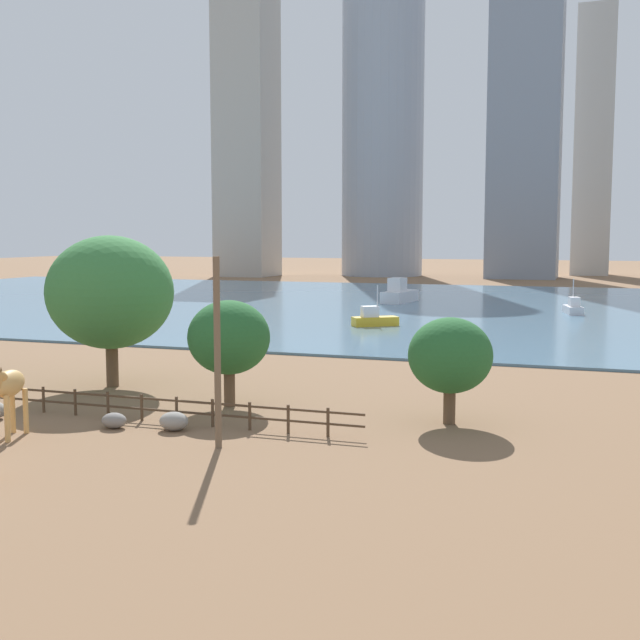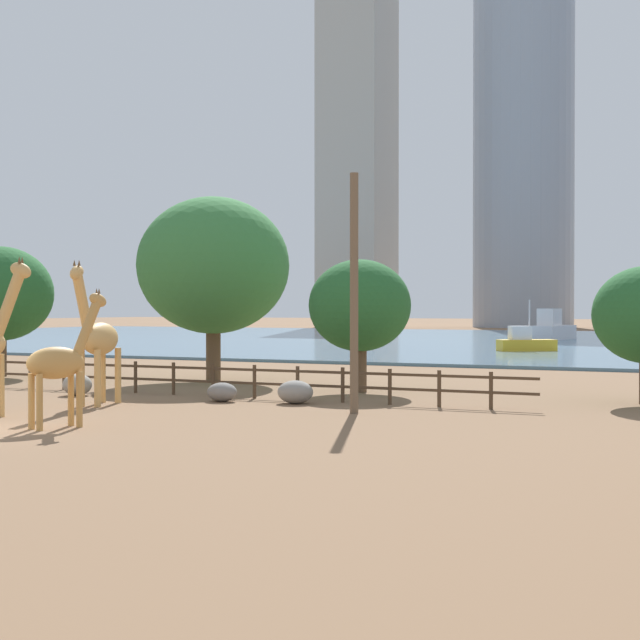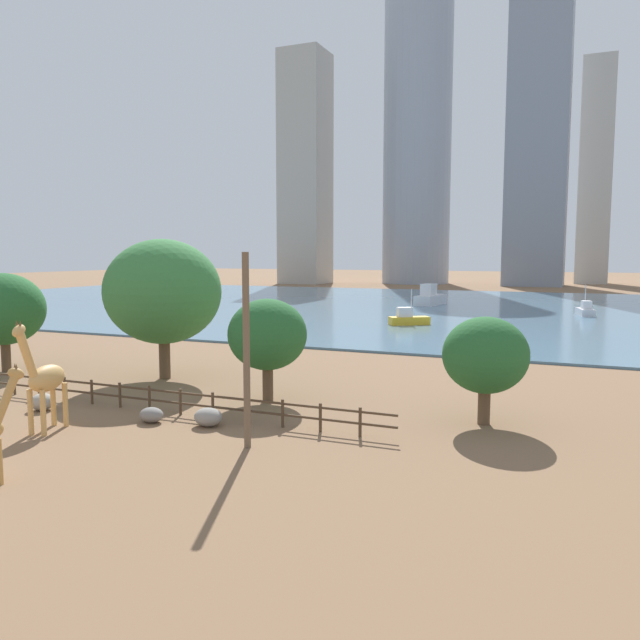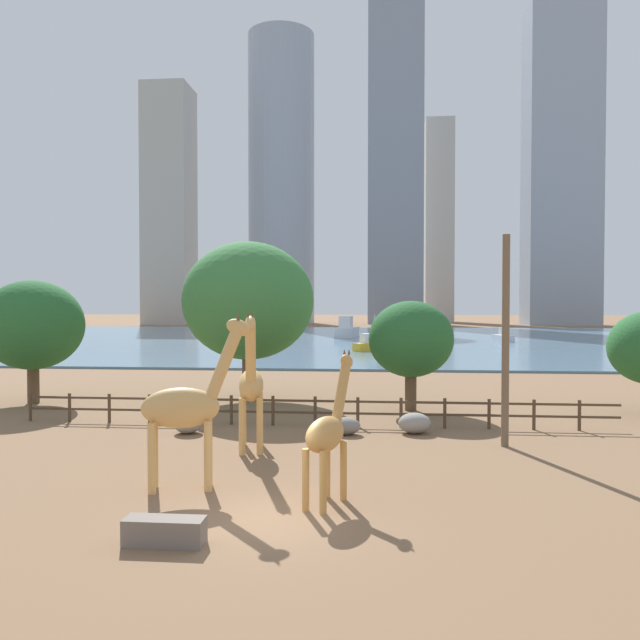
{
  "view_description": "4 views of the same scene",
  "coord_description": "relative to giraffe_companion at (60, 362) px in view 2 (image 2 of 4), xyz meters",
  "views": [
    {
      "loc": [
        22.23,
        -20.75,
        8.81
      ],
      "look_at": [
        3.86,
        32.76,
        2.84
      ],
      "focal_mm": 45.0,
      "sensor_mm": 36.0,
      "label": 1
    },
    {
      "loc": [
        20.71,
        -20.93,
        3.52
      ],
      "look_at": [
        -1.38,
        24.8,
        2.87
      ],
      "focal_mm": 55.0,
      "sensor_mm": 36.0,
      "label": 2
    },
    {
      "loc": [
        20.14,
        -12.9,
        7.89
      ],
      "look_at": [
        0.24,
        33.56,
        2.53
      ],
      "focal_mm": 35.0,
      "sensor_mm": 36.0,
      "label": 3
    },
    {
      "loc": [
        2.76,
        -15.11,
        5.39
      ],
      "look_at": [
        0.09,
        14.72,
        4.59
      ],
      "focal_mm": 35.0,
      "sensor_mm": 36.0,
      "label": 4
    }
  ],
  "objects": [
    {
      "name": "ground_plane",
      "position": [
        -1.48,
        78.55,
        -1.92
      ],
      "size": [
        400.0,
        400.0,
        0.0
      ],
      "primitive_type": "plane",
      "color": "brown"
    },
    {
      "name": "harbor_water",
      "position": [
        -1.48,
        75.55,
        -1.82
      ],
      "size": [
        180.0,
        86.0,
        0.2
      ],
      "primitive_type": "cube",
      "color": "slate",
      "rests_on": "ground"
    },
    {
      "name": "giraffe_companion",
      "position": [
        0.0,
        0.0,
        0.0
      ],
      "size": [
        1.44,
        2.63,
        4.1
      ],
      "rotation": [
        0.0,
        0.0,
        1.19
      ],
      "color": "#C18C47",
      "rests_on": "ground"
    },
    {
      "name": "giraffe_young",
      "position": [
        -3.25,
        5.78,
        0.49
      ],
      "size": [
        1.3,
        3.27,
        5.16
      ],
      "rotation": [
        0.0,
        0.0,
        4.9
      ],
      "color": "tan",
      "rests_on": "ground"
    },
    {
      "name": "utility_pole",
      "position": [
        6.14,
        7.32,
        2.07
      ],
      "size": [
        0.28,
        0.28,
        7.97
      ],
      "primitive_type": "cylinder",
      "color": "brown",
      "rests_on": "ground"
    },
    {
      "name": "boulder_near_fence",
      "position": [
        2.9,
        9.36,
        -1.49
      ],
      "size": [
        1.34,
        1.14,
        0.85
      ],
      "primitive_type": "ellipsoid",
      "color": "gray",
      "rests_on": "ground"
    },
    {
      "name": "boulder_by_pole",
      "position": [
        0.08,
        8.87,
        -1.56
      ],
      "size": [
        1.17,
        0.95,
        0.72
      ],
      "primitive_type": "ellipsoid",
      "color": "gray",
      "rests_on": "ground"
    },
    {
      "name": "boulder_small",
      "position": [
        -6.47,
        8.54,
        -1.49
      ],
      "size": [
        1.16,
        1.15,
        0.87
      ],
      "primitive_type": "ellipsoid",
      "color": "gray",
      "rests_on": "ground"
    },
    {
      "name": "enclosure_fence",
      "position": [
        -1.86,
        10.55,
        -1.17
      ],
      "size": [
        26.12,
        0.14,
        1.3
      ],
      "color": "#4C3826",
      "rests_on": "ground"
    },
    {
      "name": "tree_center_broad",
      "position": [
        3.04,
        14.94,
        1.66
      ],
      "size": [
        4.26,
        4.26,
        5.52
      ],
      "color": "brown",
      "rests_on": "ground"
    },
    {
      "name": "tree_right_tall",
      "position": [
        -17.12,
        15.41,
        2.29
      ],
      "size": [
        5.35,
        5.35,
        6.64
      ],
      "color": "brown",
      "rests_on": "ground"
    },
    {
      "name": "tree_left_small",
      "position": [
        -5.81,
        17.67,
        3.61
      ],
      "size": [
        7.31,
        7.31,
        8.83
      ],
      "color": "brown",
      "rests_on": "ground"
    },
    {
      "name": "boat_ferry",
      "position": [
        -3.16,
        79.13,
        -0.63
      ],
      "size": [
        3.56,
        7.58,
        3.21
      ],
      "rotation": [
        0.0,
        0.0,
        1.44
      ],
      "color": "silver",
      "rests_on": "harbor_water"
    },
    {
      "name": "boat_tug",
      "position": [
        0.87,
        51.64,
        -1.06
      ],
      "size": [
        4.46,
        3.76,
        3.91
      ],
      "rotation": [
        0.0,
        0.0,
        0.6
      ],
      "color": "gold",
      "rests_on": "harbor_water"
    },
    {
      "name": "skyline_block_central",
      "position": [
        -51.29,
        139.05,
        28.26
      ],
      "size": [
        11.4,
        11.66,
        60.37
      ],
      "primitive_type": "cube",
      "color": "#ADA89E",
      "rests_on": "ground"
    },
    {
      "name": "skyline_block_left",
      "position": [
        -24.21,
        151.09,
        36.78
      ],
      "size": [
        17.82,
        17.82,
        77.41
      ],
      "primitive_type": "cylinder",
      "color": "#939EAD",
      "rests_on": "ground"
    }
  ]
}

